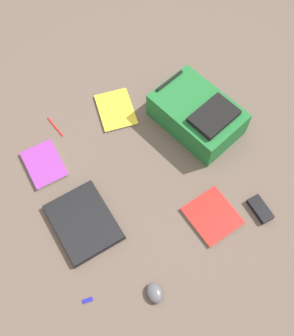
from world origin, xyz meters
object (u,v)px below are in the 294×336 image
Objects in this scene: book_red at (44,164)px; computer_mouse at (155,293)px; power_brick at (260,209)px; book_blue at (116,110)px; pen_black at (55,127)px; laptop at (83,222)px; book_comic at (212,216)px; backpack at (198,115)px; usb_stick at (88,300)px.

computer_mouse is (0.15, -0.83, 0.01)m from book_red.
book_blue is at bearing 109.71° from power_brick.
power_brick is at bearing 16.63° from computer_mouse.
laptop is at bearing -101.64° from pen_black.
book_red is (-0.57, 0.67, 0.00)m from book_comic.
backpack is 5.53× the size of computer_mouse.
book_red is 0.23m from pen_black.
usb_stick is at bearing -114.54° from laptop.
laptop is 7.63× the size of usb_stick.
backpack is 3.49× the size of pen_black.
usb_stick is (-0.91, 0.06, -0.01)m from power_brick.
book_blue is 0.34m from pen_black.
book_comic is at bearing -28.06° from laptop.
power_brick reaches higher than book_comic.
pen_black is at bearing 100.49° from computer_mouse.
book_comic is 0.23m from power_brick.
book_comic is at bearing -115.76° from backpack.
backpack is 0.92m from computer_mouse.
backpack reaches higher than computer_mouse.
book_comic is 2.67× the size of computer_mouse.
book_comic is at bearing -63.29° from pen_black.
backpack is 2.09× the size of book_red.
book_red reaches higher than usb_stick.
book_red reaches higher than pen_black.
laptop is 2.38× the size of pen_black.
book_red is at bearing -128.68° from pen_black.
laptop reaches higher than book_comic.
power_brick is at bearing -44.08° from book_red.
backpack is at bearing 54.71° from computer_mouse.
pen_black is at bearing 51.32° from book_red.
book_blue reaches higher than usb_stick.
power_brick is (-0.02, -0.57, -0.07)m from backpack.
book_comic is 0.86× the size of book_blue.
backpack is 0.54m from book_comic.
book_blue is 2.10× the size of power_brick.
laptop is at bearing -85.62° from book_red.
pen_black is (-0.66, 0.37, -0.08)m from backpack.
power_brick reaches higher than usb_stick.
usb_stick is at bearing -177.04° from book_comic.
laptop reaches higher than pen_black.
laptop is 0.57m from pen_black.
laptop is 1.43× the size of book_red.
power_brick is at bearing -55.72° from pen_black.
book_comic is 0.46m from computer_mouse.
backpack is 0.76m from pen_black.
laptop is 0.36m from usb_stick.
pen_black is at bearing 150.63° from backpack.
usb_stick is (-0.15, -0.33, -0.01)m from laptop.
usb_stick is at bearing -99.61° from book_red.
book_red is 2.64× the size of computer_mouse.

